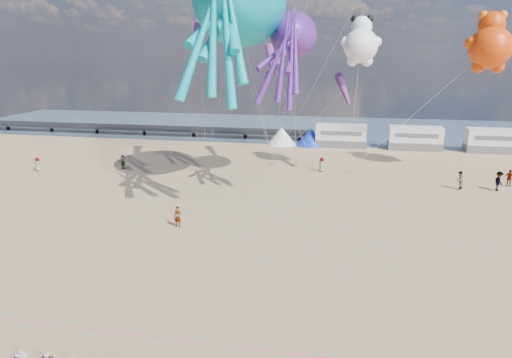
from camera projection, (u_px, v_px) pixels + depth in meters
name	position (u px, v px, depth m)	size (l,w,h in m)	color
ground	(215.00, 286.00, 24.62)	(120.00, 120.00, 0.00)	tan
water	(306.00, 128.00, 76.65)	(120.00, 120.00, 0.00)	#39566D
pier	(120.00, 127.00, 71.16)	(60.00, 3.00, 0.50)	black
motorhome_0	(341.00, 136.00, 60.96)	(6.60, 2.50, 3.00)	silver
motorhome_1	(415.00, 138.00, 59.20)	(6.60, 2.50, 3.00)	silver
motorhome_2	(494.00, 141.00, 57.45)	(6.60, 2.50, 3.00)	silver
tent_white	(282.00, 136.00, 62.52)	(4.00, 4.00, 2.40)	white
tent_blue	(311.00, 137.00, 61.78)	(4.00, 4.00, 2.40)	#1933CC
rope_line	(184.00, 340.00, 19.88)	(0.03, 0.03, 34.00)	#F2338C
standing_person	(178.00, 217.00, 32.77)	(0.56, 0.37, 1.54)	tan
beachgoer_0	(322.00, 164.00, 48.19)	(0.57, 0.37, 1.56)	#7F6659
beachgoer_1	(459.00, 180.00, 41.84)	(0.85, 0.55, 1.74)	#7F6659
beachgoer_2	(499.00, 181.00, 41.39)	(0.88, 0.69, 1.82)	#7F6659
beachgoer_3	(509.00, 178.00, 42.85)	(1.04, 0.60, 1.61)	#7F6659
beachgoer_4	(123.00, 162.00, 49.29)	(0.90, 0.38, 1.54)	#7F6659
beachgoer_6	(38.00, 164.00, 48.35)	(0.55, 0.36, 1.52)	#7F6659
sandbag_a	(207.00, 162.00, 52.33)	(0.50, 0.35, 0.22)	gray
sandbag_b	(296.00, 164.00, 51.06)	(0.50, 0.35, 0.22)	gray
sandbag_c	(348.00, 172.00, 47.85)	(0.50, 0.35, 0.22)	gray
sandbag_d	(313.00, 165.00, 50.90)	(0.50, 0.35, 0.22)	gray
sandbag_e	(274.00, 164.00, 51.37)	(0.50, 0.35, 0.22)	gray
kite_octopus_teal	(240.00, 0.00, 38.42)	(5.39, 12.58, 14.38)	#049CA8
kite_octopus_purple	(294.00, 35.00, 40.77)	(3.93, 9.17, 10.48)	#4F1E7F
kite_panda	(361.00, 46.00, 44.04)	(4.02, 3.78, 5.67)	white
kite_teddy_orange	(490.00, 48.00, 43.80)	(4.90, 4.61, 6.92)	#E33F08
windsock_left	(198.00, 23.00, 44.78)	(1.10, 6.40, 6.40)	red
windsock_mid	(271.00, 60.00, 48.31)	(1.00, 6.35, 6.35)	red
windsock_right	(344.00, 90.00, 45.61)	(0.90, 5.16, 5.16)	red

